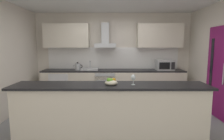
{
  "coord_description": "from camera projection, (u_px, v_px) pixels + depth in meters",
  "views": [
    {
      "loc": [
        -0.03,
        -3.76,
        1.62
      ],
      "look_at": [
        -0.02,
        0.5,
        1.05
      ],
      "focal_mm": 29.37,
      "sensor_mm": 36.0,
      "label": 1
    }
  ],
  "objects": [
    {
      "name": "counter_back",
      "position": [
        113.0,
        85.0,
        5.51
      ],
      "size": [
        4.17,
        0.6,
        0.9
      ],
      "color": "beige",
      "rests_on": "ground"
    },
    {
      "name": "ground",
      "position": [
        113.0,
        122.0,
        3.95
      ],
      "size": [
        5.74,
        4.92,
        0.02
      ],
      "primitive_type": "cube",
      "color": "gray"
    },
    {
      "name": "counter_island",
      "position": [
        110.0,
        110.0,
        3.24
      ],
      "size": [
        3.41,
        0.64,
        0.95
      ],
      "color": "beige",
      "rests_on": "ground"
    },
    {
      "name": "kettle",
      "position": [
        77.0,
        67.0,
        5.37
      ],
      "size": [
        0.29,
        0.15,
        0.24
      ],
      "color": "#B7BABC",
      "rests_on": "counter_back"
    },
    {
      "name": "fruit_bowl",
      "position": [
        111.0,
        82.0,
        3.15
      ],
      "size": [
        0.22,
        0.22,
        0.13
      ],
      "color": "beige",
      "rests_on": "counter_island"
    },
    {
      "name": "wine_glass",
      "position": [
        133.0,
        78.0,
        3.14
      ],
      "size": [
        0.08,
        0.08,
        0.18
      ],
      "color": "silver",
      "rests_on": "counter_island"
    },
    {
      "name": "refrigerator",
      "position": [
        61.0,
        86.0,
        5.48
      ],
      "size": [
        0.58,
        0.6,
        0.85
      ],
      "color": "white",
      "rests_on": "ground"
    },
    {
      "name": "sink",
      "position": [
        89.0,
        69.0,
        5.43
      ],
      "size": [
        0.5,
        0.4,
        0.26
      ],
      "color": "silver",
      "rests_on": "counter_back"
    },
    {
      "name": "microwave",
      "position": [
        164.0,
        65.0,
        5.38
      ],
      "size": [
        0.5,
        0.38,
        0.3
      ],
      "color": "#B7BABC",
      "rests_on": "counter_back"
    },
    {
      "name": "backsplash_tile",
      "position": [
        112.0,
        58.0,
        5.71
      ],
      "size": [
        4.03,
        0.02,
        0.66
      ],
      "primitive_type": "cube",
      "color": "white"
    },
    {
      "name": "side_door",
      "position": [
        217.0,
        72.0,
        4.13
      ],
      "size": [
        0.08,
        0.85,
        2.05
      ],
      "color": "#7A1456",
      "rests_on": "ground"
    },
    {
      "name": "wall_back",
      "position": [
        112.0,
        56.0,
        5.77
      ],
      "size": [
        5.74,
        0.12,
        2.6
      ],
      "primitive_type": "cube",
      "color": "silver",
      "rests_on": "ground"
    },
    {
      "name": "range_hood",
      "position": [
        105.0,
        40.0,
        5.43
      ],
      "size": [
        0.62,
        0.45,
        0.72
      ],
      "color": "#B7BABC"
    },
    {
      "name": "upper_cabinets",
      "position": [
        113.0,
        36.0,
        5.47
      ],
      "size": [
        4.11,
        0.32,
        0.7
      ],
      "color": "beige"
    },
    {
      "name": "oven",
      "position": [
        105.0,
        85.0,
        5.48
      ],
      "size": [
        0.6,
        0.62,
        0.8
      ],
      "color": "slate",
      "rests_on": "ground"
    }
  ]
}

